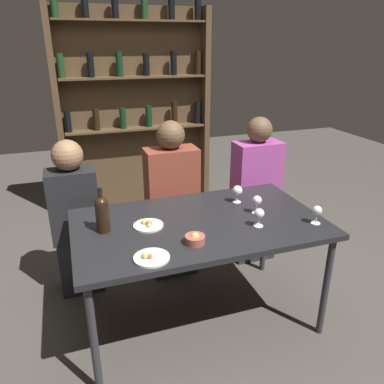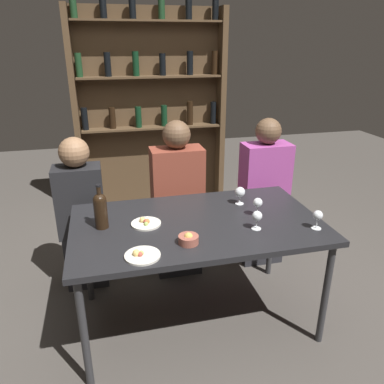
{
  "view_description": "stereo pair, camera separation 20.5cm",
  "coord_description": "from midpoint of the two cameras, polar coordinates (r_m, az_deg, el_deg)",
  "views": [
    {
      "loc": [
        -0.73,
        -2.01,
        1.83
      ],
      "look_at": [
        0.0,
        0.14,
        0.91
      ],
      "focal_mm": 35.0,
      "sensor_mm": 36.0,
      "label": 1
    },
    {
      "loc": [
        -0.54,
        -2.07,
        1.83
      ],
      "look_at": [
        0.0,
        0.14,
        0.91
      ],
      "focal_mm": 35.0,
      "sensor_mm": 36.0,
      "label": 2
    }
  ],
  "objects": [
    {
      "name": "dining_table",
      "position": [
        2.41,
        -1.39,
        -5.73
      ],
      "size": [
        1.58,
        0.91,
        0.76
      ],
      "color": "black",
      "rests_on": "ground_plane"
    },
    {
      "name": "seated_person_left",
      "position": [
        2.95,
        -19.21,
        -4.41
      ],
      "size": [
        0.35,
        0.22,
        1.21
      ],
      "color": "#26262B",
      "rests_on": "ground_plane"
    },
    {
      "name": "seated_person_center",
      "position": [
        3.0,
        -4.92,
        -2.03
      ],
      "size": [
        0.4,
        0.22,
        1.29
      ],
      "color": "#26262B",
      "rests_on": "ground_plane"
    },
    {
      "name": "snack_bowl",
      "position": [
        2.13,
        -2.33,
        -7.24
      ],
      "size": [
        0.12,
        0.12,
        0.07
      ],
      "color": "#995142",
      "rests_on": "dining_table"
    },
    {
      "name": "wine_rack_wall",
      "position": [
        4.19,
        -10.15,
        12.83
      ],
      "size": [
        1.64,
        0.21,
        2.28
      ],
      "color": "#4C3823",
      "rests_on": "ground_plane"
    },
    {
      "name": "food_plate_0",
      "position": [
        2.02,
        -9.25,
        -9.88
      ],
      "size": [
        0.19,
        0.19,
        0.04
      ],
      "color": "silver",
      "rests_on": "dining_table"
    },
    {
      "name": "wine_glass_0",
      "position": [
        2.42,
        16.25,
        -2.88
      ],
      "size": [
        0.06,
        0.06,
        0.12
      ],
      "color": "silver",
      "rests_on": "dining_table"
    },
    {
      "name": "wine_glass_1",
      "position": [
        2.48,
        7.58,
        -1.41
      ],
      "size": [
        0.06,
        0.06,
        0.12
      ],
      "color": "silver",
      "rests_on": "dining_table"
    },
    {
      "name": "food_plate_1",
      "position": [
        2.35,
        -9.24,
        -5.0
      ],
      "size": [
        0.19,
        0.19,
        0.04
      ],
      "color": "silver",
      "rests_on": "dining_table"
    },
    {
      "name": "seated_person_right",
      "position": [
        3.24,
        7.82,
        -0.44
      ],
      "size": [
        0.39,
        0.22,
        1.27
      ],
      "color": "#26262B",
      "rests_on": "ground_plane"
    },
    {
      "name": "wine_glass_3",
      "position": [
        2.31,
        7.72,
        -3.41
      ],
      "size": [
        0.06,
        0.06,
        0.12
      ],
      "color": "silver",
      "rests_on": "dining_table"
    },
    {
      "name": "wine_bottle",
      "position": [
        2.3,
        -16.04,
        -3.08
      ],
      "size": [
        0.08,
        0.08,
        0.28
      ],
      "color": "black",
      "rests_on": "dining_table"
    },
    {
      "name": "ground_plane",
      "position": [
        2.81,
        -1.25,
        -18.61
      ],
      "size": [
        10.0,
        10.0,
        0.0
      ],
      "primitive_type": "plane",
      "color": "#47423D"
    },
    {
      "name": "wine_glass_2",
      "position": [
        2.64,
        4.73,
        0.13
      ],
      "size": [
        0.07,
        0.07,
        0.13
      ],
      "color": "silver",
      "rests_on": "dining_table"
    }
  ]
}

